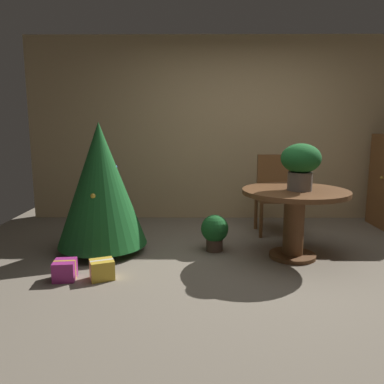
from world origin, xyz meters
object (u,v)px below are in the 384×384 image
at_px(round_dining_table, 294,209).
at_px(gift_box_gold, 102,270).
at_px(holiday_tree, 101,184).
at_px(potted_plant, 215,231).
at_px(wooden_chair_far, 274,190).
at_px(flower_vase, 301,163).
at_px(gift_box_purple, 65,270).

height_order(round_dining_table, gift_box_gold, round_dining_table).
height_order(holiday_tree, potted_plant, holiday_tree).
bearing_deg(round_dining_table, wooden_chair_far, 90.00).
relative_size(holiday_tree, gift_box_gold, 5.53).
xyz_separation_m(wooden_chair_far, holiday_tree, (-2.01, -0.81, 0.20)).
bearing_deg(gift_box_gold, wooden_chair_far, 40.48).
height_order(gift_box_gold, potted_plant, potted_plant).
xyz_separation_m(gift_box_gold, potted_plant, (1.04, 0.78, 0.14)).
relative_size(wooden_chair_far, gift_box_gold, 3.93).
bearing_deg(wooden_chair_far, flower_vase, -88.35).
bearing_deg(holiday_tree, round_dining_table, -5.23).
bearing_deg(flower_vase, gift_box_purple, -165.82).
xyz_separation_m(flower_vase, wooden_chair_far, (-0.03, 1.03, -0.45)).
xyz_separation_m(round_dining_table, gift_box_gold, (-1.84, -0.58, -0.43)).
distance_m(flower_vase, potted_plant, 1.15).
xyz_separation_m(flower_vase, gift_box_gold, (-1.87, -0.54, -0.90)).
relative_size(flower_vase, gift_box_purple, 2.12).
relative_size(holiday_tree, gift_box_purple, 6.34).
bearing_deg(gift_box_purple, round_dining_table, 15.31).
distance_m(gift_box_purple, potted_plant, 1.59).
xyz_separation_m(gift_box_purple, potted_plant, (1.37, 0.80, 0.14)).
xyz_separation_m(round_dining_table, potted_plant, (-0.80, 0.21, -0.29)).
relative_size(round_dining_table, potted_plant, 2.67).
height_order(holiday_tree, gift_box_purple, holiday_tree).
relative_size(round_dining_table, holiday_tree, 0.77).
height_order(wooden_chair_far, potted_plant, wooden_chair_far).
bearing_deg(wooden_chair_far, round_dining_table, -90.00).
distance_m(round_dining_table, gift_box_purple, 2.29).
height_order(round_dining_table, potted_plant, round_dining_table).
relative_size(flower_vase, gift_box_gold, 1.85).
relative_size(holiday_tree, potted_plant, 3.48).
height_order(flower_vase, wooden_chair_far, flower_vase).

